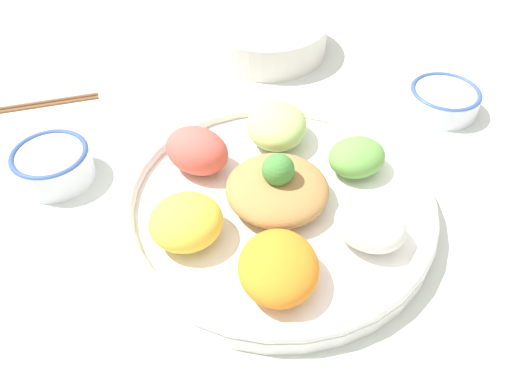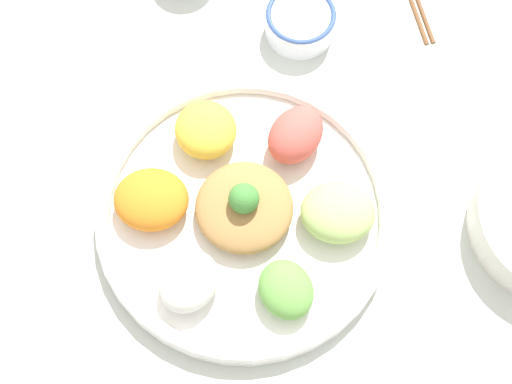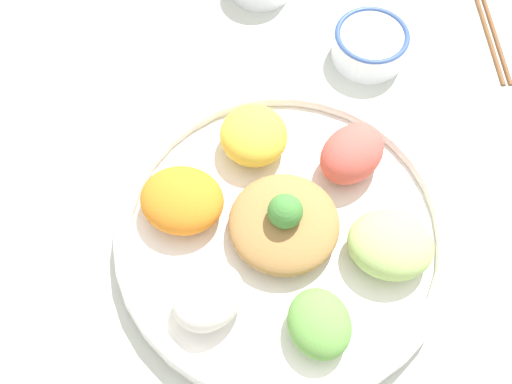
# 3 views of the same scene
# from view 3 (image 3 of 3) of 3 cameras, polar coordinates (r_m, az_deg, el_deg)

# --- Properties ---
(ground_plane) EXTENTS (2.40, 2.40, 0.00)m
(ground_plane) POSITION_cam_3_polar(r_m,az_deg,el_deg) (0.70, -1.10, -4.43)
(ground_plane) COLOR silver
(salad_platter) EXTENTS (0.39, 0.39, 0.09)m
(salad_platter) POSITION_cam_3_polar(r_m,az_deg,el_deg) (0.68, 2.63, -3.35)
(salad_platter) COLOR white
(salad_platter) RESTS_ON ground_plane
(rice_bowl_blue) EXTENTS (0.10, 0.10, 0.05)m
(rice_bowl_blue) POSITION_cam_3_polar(r_m,az_deg,el_deg) (0.84, 10.82, 13.71)
(rice_bowl_blue) COLOR white
(rice_bowl_blue) RESTS_ON ground_plane
(chopsticks_pair_near) EXTENTS (0.12, 0.18, 0.01)m
(chopsticks_pair_near) POSITION_cam_3_polar(r_m,az_deg,el_deg) (0.94, 21.39, 14.41)
(chopsticks_pair_near) COLOR brown
(chopsticks_pair_near) RESTS_ON ground_plane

